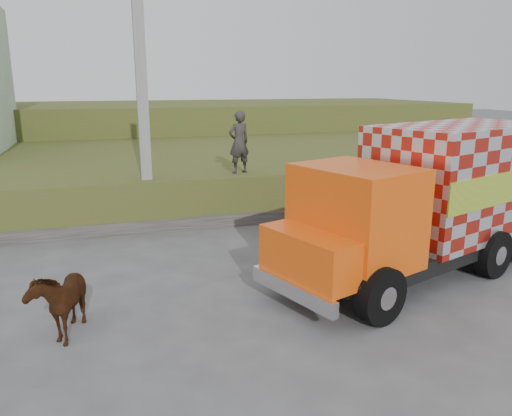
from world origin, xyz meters
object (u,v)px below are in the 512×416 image
object	(u,v)px
utility_pole	(142,89)
cow	(61,299)
cargo_truck	(432,198)
pedestrian	(239,142)

from	to	relation	value
utility_pole	cow	distance (m)	7.29
cow	cargo_truck	bearing A→B (deg)	19.61
utility_pole	cargo_truck	distance (m)	8.28
cargo_truck	pedestrian	bearing A→B (deg)	99.06
cargo_truck	pedestrian	distance (m)	6.36
cargo_truck	cow	bearing A→B (deg)	166.12
utility_pole	pedestrian	xyz separation A→B (m)	(2.86, 0.20, -1.62)
cargo_truck	pedestrian	world-z (taller)	pedestrian
utility_pole	pedestrian	bearing A→B (deg)	4.00
pedestrian	cargo_truck	bearing A→B (deg)	103.16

